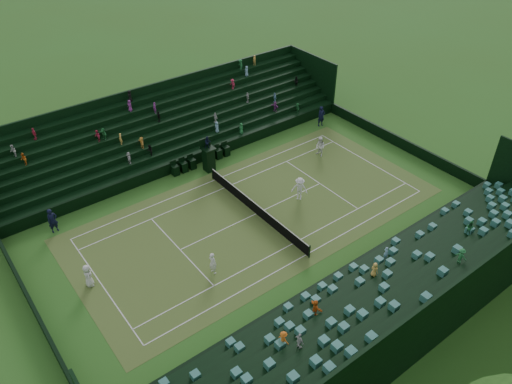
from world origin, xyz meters
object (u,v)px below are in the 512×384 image
at_px(player_near_west, 88,276).
at_px(player_far_east, 300,189).
at_px(player_far_west, 320,147).
at_px(umpire_chair, 208,156).
at_px(player_near_east, 213,263).
at_px(tennis_net, 256,208).

relative_size(player_near_west, player_far_east, 0.85).
bearing_deg(player_far_east, player_far_west, 81.28).
distance_m(player_far_west, player_far_east, 6.63).
xyz_separation_m(umpire_chair, player_far_east, (7.52, 3.28, -0.40)).
relative_size(umpire_chair, player_near_west, 1.95).
bearing_deg(player_near_east, player_far_west, -79.69).
xyz_separation_m(player_near_west, player_near_east, (3.69, 6.66, 0.01)).
bearing_deg(tennis_net, umpire_chair, 176.23).
distance_m(tennis_net, umpire_chair, 7.07).
distance_m(tennis_net, player_far_east, 3.80).
height_order(tennis_net, player_near_west, player_near_west).
bearing_deg(umpire_chair, player_near_east, -31.68).
relative_size(tennis_net, umpire_chair, 3.69).
height_order(tennis_net, player_far_east, player_far_east).
height_order(umpire_chair, player_near_west, umpire_chair).
bearing_deg(tennis_net, player_far_west, 108.61).
relative_size(tennis_net, player_near_west, 7.21).
bearing_deg(player_near_west, umpire_chair, -51.72).
distance_m(player_near_east, player_far_west, 16.29).
height_order(umpire_chair, player_near_east, umpire_chair).
relative_size(umpire_chair, player_near_east, 1.93).
height_order(player_far_west, player_far_east, player_far_east).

